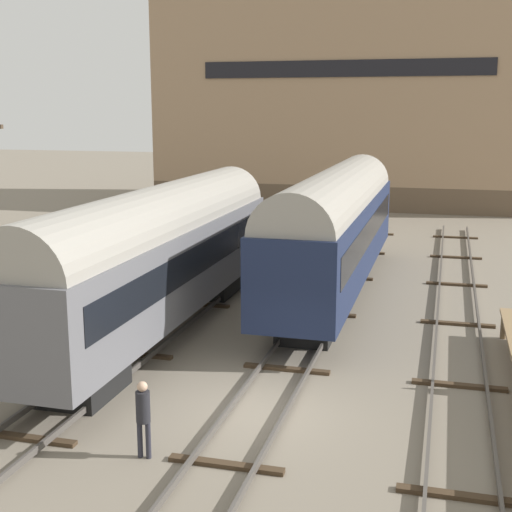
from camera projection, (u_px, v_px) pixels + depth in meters
name	position (u px, v px, depth m)	size (l,w,h in m)	color
ground_plane	(261.00, 411.00, 18.34)	(200.00, 200.00, 0.00)	slate
track_left	(87.00, 387.00, 19.57)	(2.60, 60.00, 0.26)	#4C4742
track_middle	(261.00, 406.00, 18.31)	(2.60, 60.00, 0.26)	#4C4742
track_right	(461.00, 428.00, 17.05)	(2.60, 60.00, 0.26)	#4C4742
train_car_navy	(336.00, 223.00, 29.11)	(2.89, 18.00, 5.28)	black
train_car_grey	(159.00, 251.00, 24.02)	(2.88, 17.06, 5.12)	black
person_worker	(143.00, 412.00, 15.69)	(0.32, 0.32, 1.80)	#282833
warehouse_building	(353.00, 84.00, 56.72)	(30.26, 10.50, 18.96)	brown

